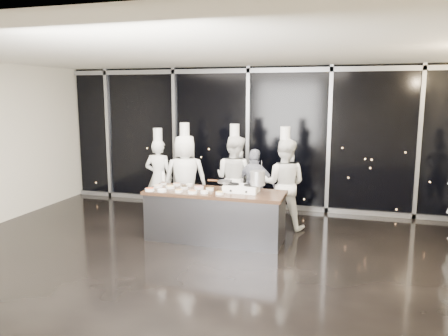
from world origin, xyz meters
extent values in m
plane|color=black|center=(0.00, 0.00, 0.00)|extent=(9.00, 9.00, 0.00)
cube|color=beige|center=(0.00, 3.50, 1.60)|extent=(9.00, 0.02, 3.20)
cube|color=beige|center=(0.00, -3.50, 1.60)|extent=(9.00, 0.02, 3.20)
cube|color=white|center=(0.00, 0.00, 3.20)|extent=(9.00, 7.00, 0.02)
cube|color=black|center=(0.00, 3.44, 1.60)|extent=(8.90, 0.04, 3.18)
cube|color=#92949A|center=(0.00, 3.39, 3.10)|extent=(8.90, 0.08, 0.10)
cube|color=#92949A|center=(0.00, 3.39, 0.05)|extent=(8.90, 0.08, 0.10)
cube|color=#92949A|center=(-3.60, 3.39, 1.60)|extent=(0.08, 0.08, 3.20)
cube|color=#92949A|center=(-1.80, 3.39, 1.60)|extent=(0.08, 0.08, 3.20)
cube|color=#92949A|center=(0.00, 3.39, 1.60)|extent=(0.08, 0.08, 3.20)
cube|color=#92949A|center=(1.80, 3.39, 1.60)|extent=(0.08, 0.08, 3.20)
cube|color=#92949A|center=(3.60, 3.39, 1.60)|extent=(0.08, 0.08, 3.20)
cube|color=#3C3C42|center=(0.00, 0.90, 0.42)|extent=(2.40, 0.80, 0.84)
cube|color=#482C1E|center=(0.00, 0.90, 0.87)|extent=(2.46, 0.86, 0.06)
cube|color=white|center=(0.47, 0.96, 0.96)|extent=(0.60, 0.38, 0.12)
cylinder|color=black|center=(0.32, 0.96, 1.03)|extent=(0.20, 0.20, 0.02)
cylinder|color=black|center=(0.61, 0.96, 1.03)|extent=(0.20, 0.20, 0.02)
cylinder|color=black|center=(0.33, 0.77, 0.95)|extent=(0.04, 0.02, 0.04)
cylinder|color=black|center=(0.60, 0.77, 0.95)|extent=(0.04, 0.02, 0.04)
cylinder|color=slate|center=(0.16, 0.98, 1.06)|extent=(0.26, 0.26, 0.04)
cube|color=#4C2B14|center=(-0.06, 0.98, 1.07)|extent=(0.19, 0.03, 0.02)
cylinder|color=#B0B0B3|center=(0.76, 0.95, 1.17)|extent=(0.26, 0.26, 0.25)
cylinder|color=silver|center=(-1.10, 0.58, 0.92)|extent=(0.17, 0.17, 0.04)
cylinder|color=#F15928|center=(-1.10, 0.58, 0.94)|extent=(0.14, 0.14, 0.01)
cylinder|color=silver|center=(-1.08, 0.88, 0.92)|extent=(0.16, 0.16, 0.04)
cylinder|color=tan|center=(-1.08, 0.88, 0.94)|extent=(0.13, 0.13, 0.01)
cylinder|color=silver|center=(-1.10, 1.15, 0.92)|extent=(0.11, 0.11, 0.04)
cylinder|color=#371F10|center=(-1.10, 1.15, 0.94)|extent=(0.09, 0.09, 0.01)
cylinder|color=silver|center=(-0.87, 0.58, 0.92)|extent=(0.16, 0.16, 0.04)
cylinder|color=white|center=(-0.87, 0.58, 0.94)|extent=(0.13, 0.13, 0.01)
cylinder|color=silver|center=(-0.84, 0.88, 0.92)|extent=(0.16, 0.16, 0.04)
cylinder|color=#DFBE6F|center=(-0.84, 0.88, 0.94)|extent=(0.13, 0.13, 0.01)
cylinder|color=silver|center=(-0.82, 1.13, 0.92)|extent=(0.14, 0.14, 0.04)
cylinder|color=#9B684D|center=(-0.82, 1.13, 0.94)|extent=(0.11, 0.11, 0.01)
cylinder|color=silver|center=(-0.57, 0.62, 0.92)|extent=(0.14, 0.14, 0.04)
cylinder|color=tan|center=(-0.57, 0.62, 0.94)|extent=(0.11, 0.11, 0.01)
cylinder|color=silver|center=(-0.58, 0.92, 0.92)|extent=(0.14, 0.14, 0.04)
cylinder|color=black|center=(-0.58, 0.92, 0.94)|extent=(0.12, 0.12, 0.01)
cylinder|color=silver|center=(-0.58, 1.14, 0.92)|extent=(0.13, 0.13, 0.04)
cylinder|color=white|center=(-0.58, 1.14, 0.94)|extent=(0.10, 0.10, 0.01)
cylinder|color=silver|center=(-0.32, 0.62, 0.92)|extent=(0.16, 0.16, 0.04)
cylinder|color=#AF7046|center=(-0.32, 0.62, 0.94)|extent=(0.13, 0.13, 0.01)
cylinder|color=silver|center=(-0.32, 0.97, 0.92)|extent=(0.17, 0.17, 0.04)
cylinder|color=#BE706D|center=(-0.32, 0.97, 0.94)|extent=(0.14, 0.14, 0.01)
cylinder|color=silver|center=(-0.11, 0.66, 0.92)|extent=(0.14, 0.14, 0.04)
cylinder|color=beige|center=(-0.11, 0.66, 0.94)|extent=(0.11, 0.11, 0.01)
cylinder|color=silver|center=(-0.10, 0.93, 0.92)|extent=(0.14, 0.14, 0.04)
cylinder|color=olive|center=(-0.10, 0.93, 0.94)|extent=(0.12, 0.12, 0.01)
cylinder|color=silver|center=(0.16, 0.67, 0.92)|extent=(0.14, 0.14, 0.04)
cylinder|color=gold|center=(0.16, 0.67, 0.94)|extent=(0.12, 0.12, 0.01)
cylinder|color=white|center=(-1.14, 1.24, 1.00)|extent=(0.07, 0.07, 0.19)
cone|color=white|center=(-1.14, 1.24, 1.12)|extent=(0.06, 0.06, 0.06)
imported|color=white|center=(-1.61, 2.05, 0.83)|extent=(0.62, 0.42, 1.66)
cylinder|color=silver|center=(-1.61, 2.05, 1.76)|extent=(0.20, 0.20, 0.26)
imported|color=white|center=(-0.93, 1.84, 0.90)|extent=(1.02, 0.83, 1.80)
cylinder|color=silver|center=(-0.93, 1.84, 1.90)|extent=(0.24, 0.24, 0.26)
imported|color=white|center=(0.01, 2.19, 0.88)|extent=(1.03, 0.91, 1.77)
cylinder|color=silver|center=(0.01, 2.19, 1.87)|extent=(0.24, 0.24, 0.26)
imported|color=#121833|center=(0.46, 2.09, 0.76)|extent=(0.94, 0.52, 1.52)
imported|color=white|center=(1.06, 1.95, 0.88)|extent=(0.87, 0.69, 1.75)
cylinder|color=silver|center=(1.06, 1.95, 1.85)|extent=(0.20, 0.20, 0.26)
camera|label=1|loc=(2.28, -6.26, 2.58)|focal=35.00mm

